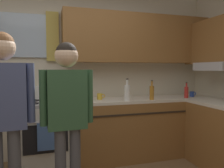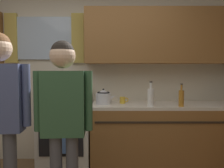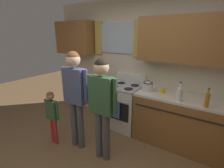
# 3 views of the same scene
# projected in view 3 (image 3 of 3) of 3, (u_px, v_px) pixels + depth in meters

# --- Properties ---
(back_wall_unit) EXTENTS (4.60, 0.42, 2.60)m
(back_wall_unit) POSITION_uv_depth(u_px,v_px,m) (151.00, 55.00, 3.19)
(back_wall_unit) COLOR beige
(back_wall_unit) RESTS_ON ground
(stove_oven) EXTENTS (0.66, 0.67, 1.10)m
(stove_oven) POSITION_uv_depth(u_px,v_px,m) (124.00, 106.00, 3.49)
(stove_oven) COLOR silver
(stove_oven) RESTS_ON ground
(bottle_oil_amber) EXTENTS (0.06, 0.06, 0.29)m
(bottle_oil_amber) POSITION_uv_depth(u_px,v_px,m) (207.00, 100.00, 2.36)
(bottle_oil_amber) COLOR #B27223
(bottle_oil_amber) RESTS_ON kitchen_counter_run
(bottle_milk_white) EXTENTS (0.08, 0.08, 0.31)m
(bottle_milk_white) POSITION_uv_depth(u_px,v_px,m) (179.00, 94.00, 2.56)
(bottle_milk_white) COLOR white
(bottle_milk_white) RESTS_ON kitchen_counter_run
(mug_mustard_yellow) EXTENTS (0.12, 0.08, 0.09)m
(mug_mustard_yellow) POSITION_uv_depth(u_px,v_px,m) (163.00, 91.00, 2.95)
(mug_mustard_yellow) COLOR gold
(mug_mustard_yellow) RESTS_ON kitchen_counter_run
(stovetop_kettle) EXTENTS (0.27, 0.20, 0.21)m
(stovetop_kettle) POSITION_uv_depth(u_px,v_px,m) (148.00, 86.00, 3.04)
(stovetop_kettle) COLOR silver
(stovetop_kettle) RESTS_ON kitchen_counter_run
(adult_holding_child) EXTENTS (0.51, 0.22, 1.66)m
(adult_holding_child) POSITION_uv_depth(u_px,v_px,m) (75.00, 90.00, 2.69)
(adult_holding_child) COLOR #4C4C51
(adult_holding_child) RESTS_ON ground
(adult_in_plaid) EXTENTS (0.50, 0.22, 1.59)m
(adult_in_plaid) POSITION_uv_depth(u_px,v_px,m) (102.00, 99.00, 2.41)
(adult_in_plaid) COLOR #4C4C51
(adult_in_plaid) RESTS_ON ground
(small_child) EXTENTS (0.33, 0.13, 0.98)m
(small_child) POSITION_uv_depth(u_px,v_px,m) (52.00, 112.00, 2.88)
(small_child) COLOR red
(small_child) RESTS_ON ground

